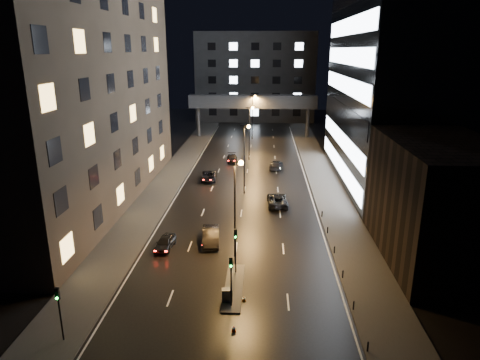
{
  "coord_description": "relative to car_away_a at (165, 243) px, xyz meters",
  "views": [
    {
      "loc": [
        2.73,
        -31.42,
        20.3
      ],
      "look_at": [
        -0.26,
        21.6,
        4.0
      ],
      "focal_mm": 32.0,
      "sensor_mm": 36.0,
      "label": 1
    }
  ],
  "objects": [
    {
      "name": "ground",
      "position": [
        7.52,
        30.61,
        -0.67
      ],
      "size": [
        160.0,
        160.0,
        0.0
      ],
      "primitive_type": "plane",
      "color": "black",
      "rests_on": "ground"
    },
    {
      "name": "sidewalk_left",
      "position": [
        -4.98,
        25.61,
        -0.6
      ],
      "size": [
        5.0,
        110.0,
        0.15
      ],
      "primitive_type": "cube",
      "color": "#383533",
      "rests_on": "ground"
    },
    {
      "name": "sidewalk_right",
      "position": [
        20.02,
        25.61,
        -0.6
      ],
      "size": [
        5.0,
        110.0,
        0.15
      ],
      "primitive_type": "cube",
      "color": "#383533",
      "rests_on": "ground"
    },
    {
      "name": "building_left",
      "position": [
        -14.98,
        14.61,
        19.33
      ],
      "size": [
        15.0,
        48.0,
        40.0
      ],
      "primitive_type": "cube",
      "color": "#2D2319",
      "rests_on": "ground"
    },
    {
      "name": "building_right_low",
      "position": [
        27.52,
        -0.39,
        5.33
      ],
      "size": [
        10.0,
        18.0,
        12.0
      ],
      "primitive_type": "cube",
      "color": "black",
      "rests_on": "ground"
    },
    {
      "name": "building_right_glass",
      "position": [
        32.52,
        26.61,
        21.83
      ],
      "size": [
        20.0,
        36.0,
        45.0
      ],
      "primitive_type": "cube",
      "color": "black",
      "rests_on": "ground"
    },
    {
      "name": "building_far",
      "position": [
        7.52,
        88.61,
        11.83
      ],
      "size": [
        34.0,
        14.0,
        25.0
      ],
      "primitive_type": "cube",
      "color": "#333335",
      "rests_on": "ground"
    },
    {
      "name": "skybridge",
      "position": [
        7.52,
        60.61,
        7.66
      ],
      "size": [
        30.0,
        3.0,
        10.0
      ],
      "color": "#333335",
      "rests_on": "ground"
    },
    {
      "name": "median_island",
      "position": [
        7.82,
        -7.39,
        -0.6
      ],
      "size": [
        1.6,
        8.0,
        0.15
      ],
      "primitive_type": "cube",
      "color": "#383533",
      "rests_on": "ground"
    },
    {
      "name": "traffic_signal_near",
      "position": [
        7.82,
        -4.89,
        2.42
      ],
      "size": [
        0.28,
        0.34,
        4.4
      ],
      "color": "black",
      "rests_on": "median_island"
    },
    {
      "name": "traffic_signal_far",
      "position": [
        7.82,
        -10.39,
        2.42
      ],
      "size": [
        0.28,
        0.34,
        4.4
      ],
      "color": "black",
      "rests_on": "median_island"
    },
    {
      "name": "traffic_signal_corner",
      "position": [
        -3.98,
        -15.39,
        2.27
      ],
      "size": [
        0.28,
        0.34,
        4.4
      ],
      "color": "black",
      "rests_on": "ground"
    },
    {
      "name": "bollard_row",
      "position": [
        17.72,
        -2.89,
        -0.22
      ],
      "size": [
        0.12,
        25.12,
        0.9
      ],
      "color": "black",
      "rests_on": "ground"
    },
    {
      "name": "streetlight_near",
      "position": [
        7.68,
        -1.39,
        5.82
      ],
      "size": [
        1.45,
        0.5,
        10.15
      ],
      "color": "black",
      "rests_on": "ground"
    },
    {
      "name": "streetlight_mid_a",
      "position": [
        7.68,
        18.61,
        5.82
      ],
      "size": [
        1.45,
        0.5,
        10.15
      ],
      "color": "black",
      "rests_on": "ground"
    },
    {
      "name": "streetlight_mid_b",
      "position": [
        7.68,
        38.61,
        5.82
      ],
      "size": [
        1.45,
        0.5,
        10.15
      ],
      "color": "black",
      "rests_on": "ground"
    },
    {
      "name": "streetlight_far",
      "position": [
        7.68,
        58.61,
        5.82
      ],
      "size": [
        1.45,
        0.5,
        10.15
      ],
      "color": "black",
      "rests_on": "ground"
    },
    {
      "name": "car_away_a",
      "position": [
        0.0,
        0.0,
        0.0
      ],
      "size": [
        1.91,
        4.08,
        1.35
      ],
      "primitive_type": "imported",
      "rotation": [
        0.0,
        0.0,
        -0.08
      ],
      "color": "black",
      "rests_on": "ground"
    },
    {
      "name": "car_away_b",
      "position": [
        4.67,
        1.58,
        0.15
      ],
      "size": [
        2.29,
        5.16,
        1.65
      ],
      "primitive_type": "imported",
      "rotation": [
        0.0,
        0.0,
        0.11
      ],
      "color": "black",
      "rests_on": "ground"
    },
    {
      "name": "car_away_c",
      "position": [
        1.51,
        24.74,
        0.02
      ],
      "size": [
        2.71,
        5.16,
        1.39
      ],
      "primitive_type": "imported",
      "rotation": [
        0.0,
        0.0,
        0.08
      ],
      "color": "black",
      "rests_on": "ground"
    },
    {
      "name": "car_away_d",
      "position": [
        4.4,
        36.82,
        -0.0
      ],
      "size": [
        2.37,
        4.8,
        1.34
      ],
      "primitive_type": "imported",
      "rotation": [
        0.0,
        0.0,
        0.11
      ],
      "color": "black",
      "rests_on": "ground"
    },
    {
      "name": "car_toward_a",
      "position": [
        12.22,
        13.84,
        0.1
      ],
      "size": [
        2.81,
        5.7,
        1.56
      ],
      "primitive_type": "imported",
      "rotation": [
        0.0,
        0.0,
        3.18
      ],
      "color": "black",
      "rests_on": "ground"
    },
    {
      "name": "car_toward_b",
      "position": [
        12.52,
        32.35,
        0.06
      ],
      "size": [
        2.64,
        5.27,
        1.47
      ],
      "primitive_type": "imported",
      "rotation": [
        0.0,
        0.0,
        3.02
      ],
      "color": "black",
      "rests_on": "ground"
    },
    {
      "name": "utility_cabinet",
      "position": [
        7.42,
        -9.74,
        0.03
      ],
      "size": [
        0.95,
        0.7,
        1.11
      ],
      "primitive_type": "cube",
      "rotation": [
        0.0,
        0.0,
        0.15
      ],
      "color": "#48484A",
      "rests_on": "median_island"
    },
    {
      "name": "cone_a",
      "position": [
        8.24,
        -13.51,
        -0.43
      ],
      "size": [
        0.48,
        0.48,
        0.48
      ],
      "primitive_type": "cone",
      "rotation": [
        0.0,
        0.0,
        -0.27
      ],
      "color": "#FF510D",
      "rests_on": "ground"
    },
    {
      "name": "cone_b",
      "position": [
        8.81,
        -9.46,
        -0.45
      ],
      "size": [
        0.46,
        0.46,
        0.45
      ],
      "primitive_type": "cone",
      "rotation": [
        0.0,
        0.0,
        -0.39
      ],
      "color": "orange",
      "rests_on": "ground"
    }
  ]
}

